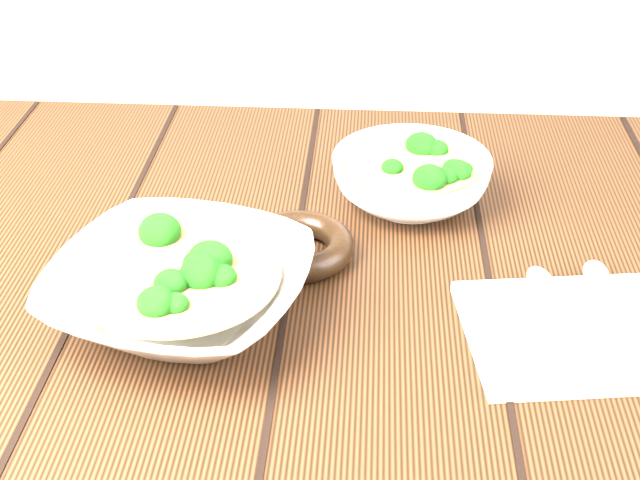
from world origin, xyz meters
TOP-DOWN VIEW (x-y plane):
  - table at (0.00, 0.00)m, footprint 1.20×0.80m
  - soup_bowl_front at (-0.12, -0.08)m, footprint 0.29×0.29m
  - soup_bowl_back at (0.10, 0.15)m, footprint 0.19×0.19m
  - trivet at (-0.02, 0.02)m, footprint 0.13×0.13m
  - napkin at (0.25, -0.09)m, footprint 0.22×0.19m
  - spoon_left at (0.23, -0.05)m, footprint 0.03×0.17m
  - spoon_right at (0.28, -0.04)m, footprint 0.04×0.17m

SIDE VIEW (x-z plane):
  - table at x=0.00m, z-range 0.26..1.01m
  - napkin at x=0.25m, z-range 0.75..0.76m
  - spoon_left at x=0.23m, z-range 0.76..0.77m
  - spoon_right at x=0.28m, z-range 0.76..0.77m
  - trivet at x=-0.02m, z-range 0.75..0.78m
  - soup_bowl_back at x=0.10m, z-range 0.75..0.81m
  - soup_bowl_front at x=-0.12m, z-range 0.75..0.82m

